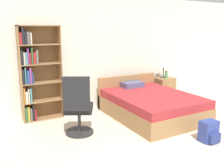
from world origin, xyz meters
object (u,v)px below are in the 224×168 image
bookshelf (35,73)px  table_lamp (164,64)px  water_bottle (166,75)px  backpack_blue (209,132)px  bed (150,104)px  office_chair (78,108)px  nightstand (164,89)px

bookshelf → table_lamp: bookshelf is taller
table_lamp → water_bottle: size_ratio=2.23×
bookshelf → backpack_blue: bearing=-47.2°
bed → table_lamp: (1.07, 0.85, 0.69)m
bookshelf → bed: bearing=-23.6°
office_chair → nightstand: bearing=20.5°
nightstand → table_lamp: table_lamp is taller
bed → water_bottle: 1.37m
bed → table_lamp: size_ratio=4.53×
bed → backpack_blue: bearing=-86.4°
bookshelf → office_chair: size_ratio=1.75×
office_chair → table_lamp: size_ratio=2.45×
bookshelf → bed: (2.17, -0.95, -0.72)m
table_lamp → backpack_blue: bearing=-112.5°
office_chair → backpack_blue: office_chair is taller
nightstand → backpack_blue: 2.55m
water_bottle → backpack_blue: 2.49m
bookshelf → nightstand: 3.35m
bed → office_chair: size_ratio=1.85×
bed → office_chair: (-1.72, -0.22, 0.25)m
bed → office_chair: bearing=-172.6°
bed → water_bottle: (1.07, 0.74, 0.43)m
bed → backpack_blue: (0.09, -1.50, -0.09)m
table_lamp → backpack_blue: 2.66m
water_bottle → bookshelf: bearing=176.3°
bed → water_bottle: bearing=34.7°
office_chair → table_lamp: (2.79, 1.08, 0.45)m
bookshelf → bed: bookshelf is taller
bookshelf → office_chair: bookshelf is taller
nightstand → backpack_blue: nightstand is taller
office_chair → backpack_blue: 2.24m
bed → backpack_blue: bed is taller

